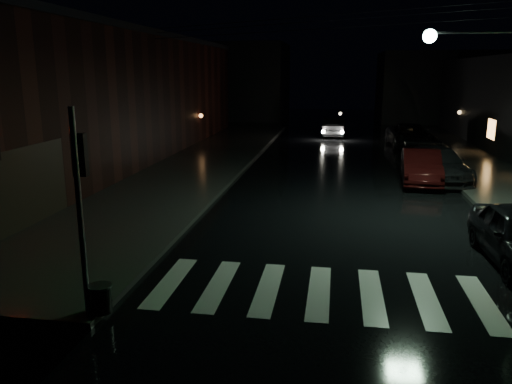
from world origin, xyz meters
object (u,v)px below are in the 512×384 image
at_px(parked_car_b, 421,167).
at_px(parked_car_c, 437,164).
at_px(oncoming_car, 335,127).
at_px(parked_car_d, 410,136).

xyz_separation_m(parked_car_b, parked_car_c, (0.85, 0.76, 0.01)).
bearing_deg(parked_car_b, parked_car_c, 46.34).
relative_size(parked_car_b, oncoming_car, 1.01).
distance_m(parked_car_c, parked_car_d, 10.76).
relative_size(parked_car_d, oncoming_car, 1.23).
xyz_separation_m(parked_car_b, oncoming_car, (-4.01, 16.84, -0.01)).
bearing_deg(parked_car_d, parked_car_b, -98.09).
height_order(parked_car_b, parked_car_d, parked_car_d).
height_order(parked_car_b, parked_car_c, parked_car_c).
relative_size(parked_car_b, parked_car_c, 0.87).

